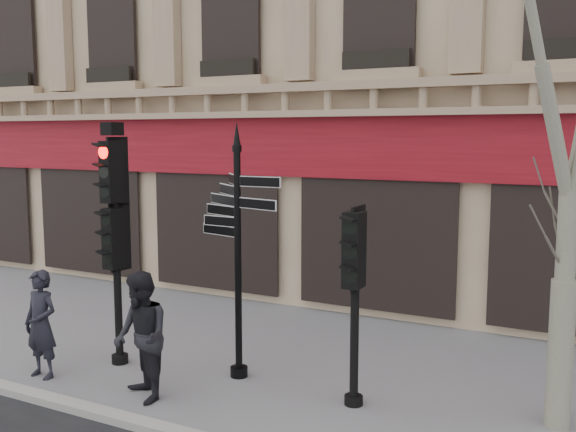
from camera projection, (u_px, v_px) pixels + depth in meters
name	position (u px, v px, depth m)	size (l,w,h in m)	color
ground	(258.00, 404.00, 9.25)	(80.00, 80.00, 0.00)	slate
fingerpost	(237.00, 208.00, 9.96)	(2.23, 2.23, 4.06)	black
traffic_signal_main	(115.00, 214.00, 10.59)	(0.46, 0.34, 4.06)	black
traffic_signal_secondary	(355.00, 271.00, 8.98)	(0.48, 0.35, 2.81)	black
pedestrian_a	(41.00, 324.00, 10.18)	(0.63, 0.42, 1.74)	black
pedestrian_b	(141.00, 337.00, 9.28)	(0.92, 0.72, 1.90)	black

